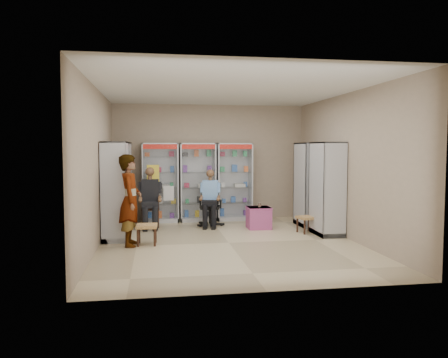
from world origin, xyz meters
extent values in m
plane|color=#C7B48A|center=(0.00, 0.00, 0.00)|extent=(6.00, 6.00, 0.00)
cube|color=tan|center=(0.00, 3.00, 1.50)|extent=(5.00, 0.02, 3.00)
cube|color=tan|center=(0.00, -3.00, 1.50)|extent=(5.00, 0.02, 3.00)
cube|color=tan|center=(-2.50, 0.00, 1.50)|extent=(0.02, 6.00, 3.00)
cube|color=tan|center=(2.50, 0.00, 1.50)|extent=(0.02, 6.00, 3.00)
cube|color=silver|center=(0.00, 0.00, 3.00)|extent=(5.00, 6.00, 0.02)
cube|color=#B2B5BA|center=(-1.30, 2.73, 1.00)|extent=(0.90, 0.50, 2.00)
cube|color=#ADAEB4|center=(-0.35, 2.73, 1.00)|extent=(0.90, 0.50, 2.00)
cube|color=#ABAEB2|center=(0.60, 2.73, 1.00)|extent=(0.90, 0.50, 2.00)
cube|color=silver|center=(2.23, 1.60, 1.00)|extent=(0.90, 0.50, 2.00)
cube|color=#B8BAC0|center=(2.23, 0.50, 1.00)|extent=(0.90, 0.50, 2.00)
cube|color=silver|center=(-2.23, 1.80, 1.00)|extent=(0.90, 0.50, 2.00)
cube|color=#9FA0A6|center=(-2.23, 0.70, 1.00)|extent=(0.90, 0.50, 2.00)
cube|color=black|center=(-1.55, 2.00, 0.47)|extent=(0.42, 0.42, 0.94)
cube|color=black|center=(-0.13, 1.96, 0.50)|extent=(0.64, 0.64, 1.00)
cube|color=#BA4A88|center=(0.95, 1.42, 0.25)|extent=(0.52, 0.50, 0.50)
cylinder|color=#522107|center=(0.97, 1.42, 0.55)|extent=(0.07, 0.07, 0.10)
cube|color=olive|center=(1.87, 0.75, 0.18)|extent=(0.44, 0.44, 0.37)
cube|color=#986440|center=(-1.60, 0.08, 0.20)|extent=(0.41, 0.41, 0.40)
imported|color=#98989A|center=(-1.90, 0.04, 0.88)|extent=(0.44, 0.65, 1.75)
camera|label=1|loc=(-1.41, -8.40, 1.86)|focal=35.00mm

